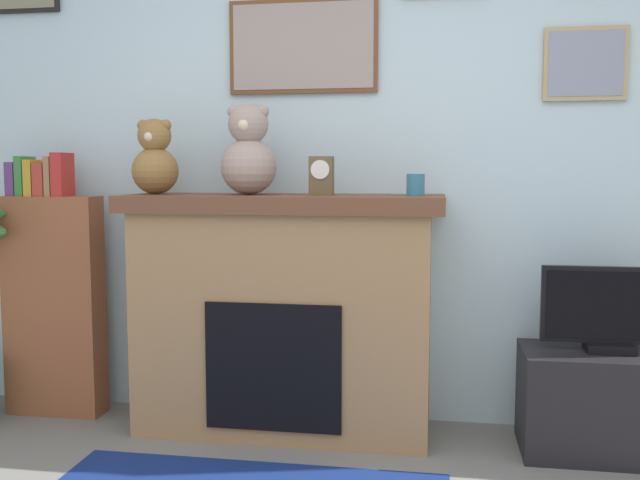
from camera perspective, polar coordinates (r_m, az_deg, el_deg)
name	(u,v)px	position (r m, az deg, el deg)	size (l,w,h in m)	color
back_wall	(373,158)	(3.53, 4.28, 6.66)	(5.20, 0.15, 2.60)	silver
fireplace	(284,312)	(3.37, -2.94, -5.88)	(1.49, 0.53, 1.13)	#9B744A
bookshelf	(53,296)	(3.83, -20.81, -4.30)	(0.49, 0.16, 1.33)	brown
tv_stand	(607,403)	(3.40, 22.25, -12.15)	(0.73, 0.40, 0.46)	black
television	(611,311)	(3.30, 22.52, -5.36)	(0.59, 0.14, 0.37)	black
candle_jar	(416,185)	(3.21, 7.76, 4.46)	(0.08, 0.08, 0.10)	teal
mantel_clock	(321,176)	(3.25, 0.12, 5.25)	(0.11, 0.08, 0.18)	brown
teddy_bear_cream	(155,160)	(3.47, -13.24, 6.31)	(0.22, 0.22, 0.36)	olive
teddy_bear_tan	(249,154)	(3.32, -5.82, 6.96)	(0.26, 0.26, 0.42)	#A38B80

